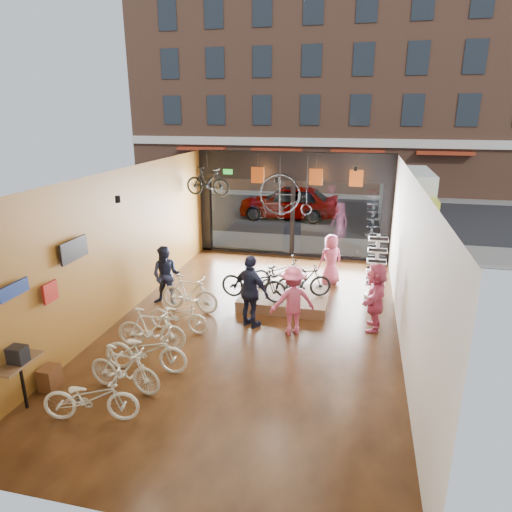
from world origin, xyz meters
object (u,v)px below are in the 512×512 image
(customer_1, at_px, (166,276))
(floor_bike_5, at_px, (189,293))
(street_car, at_px, (289,202))
(floor_bike_0, at_px, (91,398))
(box_truck, at_px, (406,202))
(floor_bike_2, at_px, (146,350))
(display_platform, at_px, (285,299))
(customer_2, at_px, (251,292))
(penny_farthing, at_px, (288,196))
(sunglasses_rack, at_px, (376,267))
(customer_5, at_px, (375,296))
(hung_bike, at_px, (208,182))
(floor_bike_1, at_px, (124,369))
(display_bike_left, at_px, (254,282))
(display_bike_mid, at_px, (303,281))
(customer_4, at_px, (331,259))
(customer_3, at_px, (293,301))
(display_bike_right, at_px, (279,273))
(floor_bike_3, at_px, (151,329))
(floor_bike_4, at_px, (178,316))

(customer_1, bearing_deg, floor_bike_5, -25.21)
(street_car, height_order, floor_bike_0, street_car)
(box_truck, bearing_deg, floor_bike_2, -114.21)
(display_platform, bearing_deg, customer_2, -110.56)
(floor_bike_2, xyz_separation_m, penny_farthing, (1.78, 7.06, 2.03))
(sunglasses_rack, xyz_separation_m, penny_farthing, (-2.89, 1.97, 1.56))
(customer_5, relative_size, hung_bike, 1.08)
(floor_bike_1, xyz_separation_m, display_platform, (2.30, 4.81, -0.32))
(display_bike_left, distance_m, display_bike_mid, 1.36)
(floor_bike_1, bearing_deg, street_car, 3.79)
(customer_2, bearing_deg, floor_bike_5, 11.22)
(customer_1, distance_m, hung_bike, 4.07)
(floor_bike_1, xyz_separation_m, customer_4, (3.41, 6.69, 0.32))
(floor_bike_5, relative_size, customer_2, 0.91)
(penny_farthing, bearing_deg, floor_bike_1, -103.37)
(floor_bike_2, relative_size, customer_3, 1.04)
(box_truck, relative_size, customer_3, 3.79)
(customer_2, height_order, customer_5, customer_2)
(floor_bike_2, xyz_separation_m, display_bike_right, (1.97, 4.53, 0.27))
(display_bike_mid, distance_m, display_bike_right, 0.98)
(floor_bike_3, xyz_separation_m, customer_4, (3.63, 5.05, 0.30))
(customer_2, bearing_deg, floor_bike_3, 66.92)
(floor_bike_1, bearing_deg, display_bike_right, -14.74)
(display_bike_left, distance_m, customer_3, 1.66)
(floor_bike_5, xyz_separation_m, customer_2, (1.83, -0.52, 0.42))
(floor_bike_1, height_order, customer_5, customer_5)
(sunglasses_rack, bearing_deg, display_platform, -144.41)
(floor_bike_5, relative_size, hung_bike, 1.06)
(floor_bike_2, distance_m, floor_bike_5, 3.02)
(customer_2, distance_m, sunglasses_rack, 4.00)
(floor_bike_1, height_order, floor_bike_4, floor_bike_1)
(floor_bike_2, relative_size, floor_bike_5, 1.06)
(display_platform, bearing_deg, street_car, 98.63)
(box_truck, height_order, floor_bike_0, box_truck)
(floor_bike_2, distance_m, customer_2, 3.01)
(floor_bike_0, height_order, sunglasses_rack, sunglasses_rack)
(floor_bike_5, height_order, customer_3, customer_3)
(floor_bike_4, distance_m, customer_3, 2.81)
(floor_bike_2, relative_size, display_bike_left, 0.95)
(floor_bike_2, distance_m, customer_4, 6.81)
(floor_bike_4, relative_size, sunglasses_rack, 0.83)
(floor_bike_3, relative_size, penny_farthing, 0.97)
(display_bike_left, relative_size, customer_5, 1.09)
(display_bike_mid, bearing_deg, customer_4, -35.80)
(customer_2, bearing_deg, floor_bike_4, 48.80)
(floor_bike_1, bearing_deg, floor_bike_0, 178.21)
(floor_bike_2, relative_size, penny_farthing, 1.06)
(floor_bike_2, distance_m, customer_3, 3.59)
(street_car, bearing_deg, floor_bike_1, -2.60)
(floor_bike_5, distance_m, penny_farthing, 4.93)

